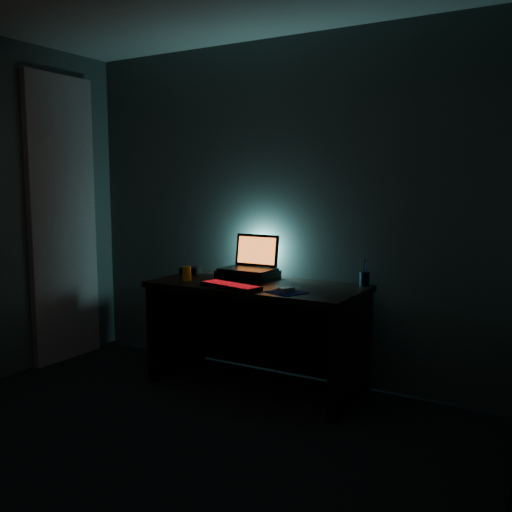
{
  "coord_description": "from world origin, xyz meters",
  "views": [
    {
      "loc": [
        1.98,
        -1.78,
        1.44
      ],
      "look_at": [
        0.02,
        1.57,
        0.95
      ],
      "focal_mm": 40.0,
      "sensor_mm": 36.0,
      "label": 1
    }
  ],
  "objects_px": {
    "laptop": "(251,262)",
    "pen_cup": "(364,279)",
    "keyboard": "(231,286)",
    "router": "(191,270)",
    "juice_glass": "(187,274)",
    "mouse": "(286,290)"
  },
  "relations": [
    {
      "from": "laptop",
      "to": "keyboard",
      "type": "height_order",
      "value": "laptop"
    },
    {
      "from": "laptop",
      "to": "router",
      "type": "relative_size",
      "value": 2.37
    },
    {
      "from": "keyboard",
      "to": "router",
      "type": "bearing_deg",
      "value": 161.51
    },
    {
      "from": "mouse",
      "to": "keyboard",
      "type": "bearing_deg",
      "value": -154.35
    },
    {
      "from": "laptop",
      "to": "mouse",
      "type": "xyz_separation_m",
      "value": [
        0.49,
        -0.39,
        -0.1
      ]
    },
    {
      "from": "laptop",
      "to": "mouse",
      "type": "height_order",
      "value": "laptop"
    },
    {
      "from": "mouse",
      "to": "router",
      "type": "distance_m",
      "value": 1.07
    },
    {
      "from": "pen_cup",
      "to": "router",
      "type": "distance_m",
      "value": 1.37
    },
    {
      "from": "keyboard",
      "to": "router",
      "type": "distance_m",
      "value": 0.72
    },
    {
      "from": "mouse",
      "to": "pen_cup",
      "type": "xyz_separation_m",
      "value": [
        0.35,
        0.49,
        0.03
      ]
    },
    {
      "from": "laptop",
      "to": "juice_glass",
      "type": "distance_m",
      "value": 0.49
    },
    {
      "from": "laptop",
      "to": "pen_cup",
      "type": "relative_size",
      "value": 4.02
    },
    {
      "from": "router",
      "to": "juice_glass",
      "type": "bearing_deg",
      "value": -69.79
    },
    {
      "from": "router",
      "to": "laptop",
      "type": "bearing_deg",
      "value": -6.38
    },
    {
      "from": "pen_cup",
      "to": "laptop",
      "type": "bearing_deg",
      "value": -172.74
    },
    {
      "from": "juice_glass",
      "to": "mouse",
      "type": "bearing_deg",
      "value": -2.26
    },
    {
      "from": "mouse",
      "to": "pen_cup",
      "type": "bearing_deg",
      "value": 74.74
    },
    {
      "from": "laptop",
      "to": "pen_cup",
      "type": "height_order",
      "value": "laptop"
    },
    {
      "from": "laptop",
      "to": "mouse",
      "type": "relative_size",
      "value": 4.03
    },
    {
      "from": "laptop",
      "to": "juice_glass",
      "type": "xyz_separation_m",
      "value": [
        -0.33,
        -0.36,
        -0.07
      ]
    },
    {
      "from": "keyboard",
      "to": "mouse",
      "type": "bearing_deg",
      "value": 18.68
    },
    {
      "from": "laptop",
      "to": "keyboard",
      "type": "distance_m",
      "value": 0.45
    }
  ]
}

